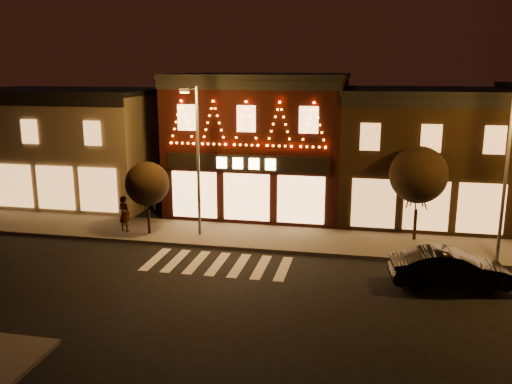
% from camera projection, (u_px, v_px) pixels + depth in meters
% --- Properties ---
extents(ground, '(120.00, 120.00, 0.00)m').
position_uv_depth(ground, '(190.00, 300.00, 20.68)').
color(ground, black).
rests_on(ground, ground).
extents(sidewalk_far, '(44.00, 4.00, 0.15)m').
position_uv_depth(sidewalk_far, '(276.00, 238.00, 27.89)').
color(sidewalk_far, '#47423D').
rests_on(sidewalk_far, ground).
extents(building_left, '(12.20, 8.28, 7.30)m').
position_uv_depth(building_left, '(68.00, 145.00, 35.76)').
color(building_left, '#7B6C58').
rests_on(building_left, ground).
extents(building_pulp, '(10.20, 8.34, 8.30)m').
position_uv_depth(building_pulp, '(261.00, 143.00, 33.06)').
color(building_pulp, black).
rests_on(building_pulp, ground).
extents(building_right_a, '(9.20, 8.28, 7.50)m').
position_uv_depth(building_right_a, '(422.00, 154.00, 31.29)').
color(building_right_a, '#322111').
rests_on(building_right_a, ground).
extents(streetlamp_mid, '(0.49, 1.74, 7.63)m').
position_uv_depth(streetlamp_mid, '(196.00, 150.00, 27.11)').
color(streetlamp_mid, '#59595E').
rests_on(streetlamp_mid, sidewalk_far).
extents(streetlamp_right, '(0.49, 1.71, 7.47)m').
position_uv_depth(streetlamp_right, '(509.00, 166.00, 23.29)').
color(streetlamp_right, '#59595E').
rests_on(streetlamp_right, sidewalk_far).
extents(tree_left, '(2.28, 2.28, 3.80)m').
position_uv_depth(tree_left, '(147.00, 184.00, 27.90)').
color(tree_left, black).
rests_on(tree_left, sidewalk_far).
extents(tree_right, '(2.85, 2.85, 4.76)m').
position_uv_depth(tree_right, '(418.00, 175.00, 26.76)').
color(tree_right, black).
rests_on(tree_right, sidewalk_far).
extents(dark_sedan, '(4.83, 2.17, 1.54)m').
position_uv_depth(dark_sedan, '(449.00, 269.00, 21.81)').
color(dark_sedan, black).
rests_on(dark_sedan, ground).
extents(pedestrian, '(0.80, 0.64, 1.92)m').
position_uv_depth(pedestrian, '(124.00, 214.00, 28.65)').
color(pedestrian, gray).
rests_on(pedestrian, sidewalk_far).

